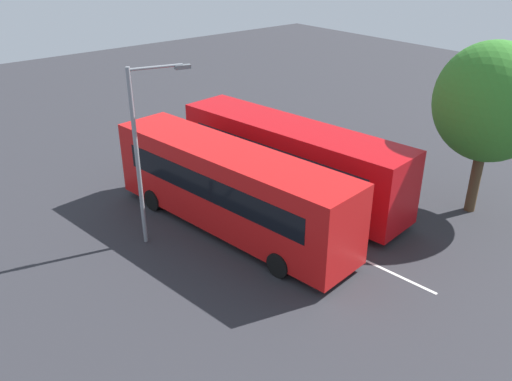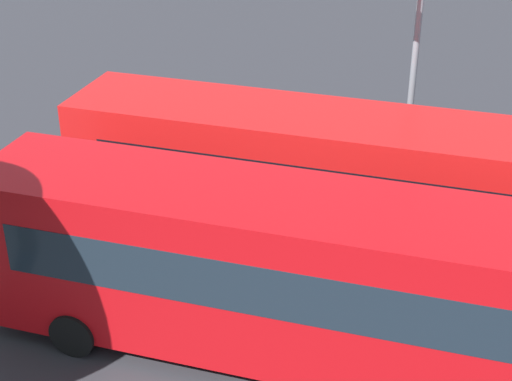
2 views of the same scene
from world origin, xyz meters
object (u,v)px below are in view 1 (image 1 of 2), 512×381
Objects in this scene: bus_center_left at (229,187)px; street_lamp at (142,146)px; pedestrian at (170,150)px; bus_far_left at (290,158)px; depot_tree at (491,103)px.

street_lamp reaches higher than bus_center_left.
bus_center_left is 6.67m from pedestrian.
bus_far_left is 7.05m from street_lamp.
bus_center_left is (-0.59, 3.80, 0.00)m from bus_far_left.
bus_center_left is at bearing 91.84° from bus_far_left.
depot_tree reaches higher than pedestrian.
bus_far_left and bus_center_left have the same top height.
depot_tree is at bearing -146.42° from bus_far_left.
bus_center_left is 1.59× the size of depot_tree.
depot_tree is (-5.34, -8.89, 2.91)m from bus_center_left.
depot_tree reaches higher than bus_center_left.
pedestrian is at bearing -17.60° from bus_center_left.
bus_far_left is at bearing 9.96° from street_lamp.
bus_far_left is 6.50m from pedestrian.
bus_far_left is 1.59× the size of depot_tree.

